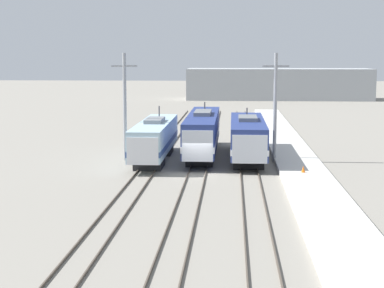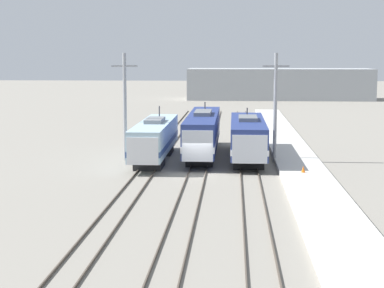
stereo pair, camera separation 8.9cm
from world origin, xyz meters
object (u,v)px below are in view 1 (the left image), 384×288
(locomotive_far_left, at_px, (154,139))
(locomotive_center, at_px, (203,133))
(catenary_tower_right, at_px, (275,106))
(traffic_cone, at_px, (303,169))
(locomotive_far_right, at_px, (248,138))
(catenary_tower_left, at_px, (125,105))

(locomotive_far_left, height_order, locomotive_center, locomotive_center)
(catenary_tower_right, height_order, traffic_cone, catenary_tower_right)
(locomotive_far_right, distance_m, catenary_tower_left, 11.74)
(locomotive_far_right, bearing_deg, locomotive_center, 154.00)
(catenary_tower_left, distance_m, traffic_cone, 17.85)
(catenary_tower_left, xyz_separation_m, traffic_cone, (15.57, -7.47, -4.49))
(locomotive_far_right, bearing_deg, catenary_tower_left, -176.30)
(locomotive_center, distance_m, catenary_tower_left, 8.11)
(locomotive_far_left, distance_m, locomotive_center, 5.37)
(catenary_tower_left, bearing_deg, locomotive_far_right, 3.70)
(locomotive_far_left, distance_m, locomotive_far_right, 8.64)
(locomotive_far_right, xyz_separation_m, catenary_tower_right, (2.43, -0.73, 3.06))
(locomotive_center, relative_size, catenary_tower_left, 1.93)
(locomotive_far_left, bearing_deg, catenary_tower_right, 2.21)
(locomotive_far_right, height_order, catenary_tower_right, catenary_tower_right)
(locomotive_far_right, height_order, traffic_cone, locomotive_far_right)
(locomotive_far_left, bearing_deg, locomotive_far_right, 7.68)
(catenary_tower_right, bearing_deg, locomotive_center, 157.22)
(traffic_cone, bearing_deg, catenary_tower_right, 103.76)
(traffic_cone, bearing_deg, locomotive_far_right, 117.46)
(locomotive_center, bearing_deg, traffic_cone, -50.30)
(locomotive_far_left, distance_m, catenary_tower_left, 4.18)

